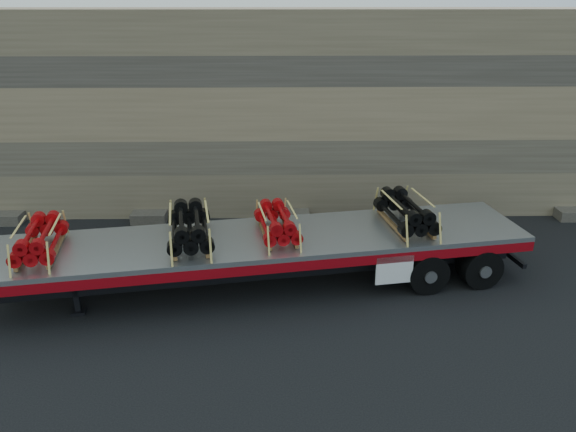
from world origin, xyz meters
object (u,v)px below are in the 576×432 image
(bundle_midfront, at_px, (190,228))
(bundle_rear, at_px, (406,213))
(bundle_front, at_px, (40,240))
(trailer, at_px, (259,261))
(bundle_midrear, at_px, (277,223))

(bundle_midfront, relative_size, bundle_rear, 1.02)
(bundle_front, distance_m, bundle_rear, 9.55)
(trailer, relative_size, bundle_midrear, 7.36)
(trailer, xyz_separation_m, bundle_front, (-5.37, -0.91, 1.09))
(trailer, distance_m, bundle_midrear, 1.18)
(bundle_midfront, xyz_separation_m, bundle_rear, (5.81, 0.98, -0.01))
(bundle_front, height_order, bundle_rear, bundle_rear)
(trailer, height_order, bundle_rear, bundle_rear)
(bundle_midfront, bearing_deg, trailer, 0.00)
(trailer, xyz_separation_m, bundle_midfront, (-1.76, -0.30, 1.12))
(bundle_midrear, bearing_deg, trailer, 180.00)
(bundle_midfront, distance_m, bundle_midrear, 2.29)
(bundle_midfront, height_order, bundle_midrear, bundle_midfront)
(trailer, bearing_deg, bundle_rear, -0.00)
(trailer, distance_m, bundle_rear, 4.26)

